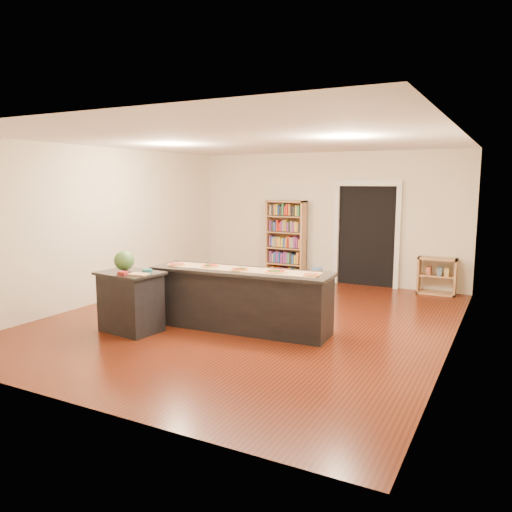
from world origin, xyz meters
The scene contains 17 objects.
room centered at (0.00, 0.00, 1.40)m, with size 6.00×7.00×2.80m.
doorway centered at (0.90, 3.46, 1.20)m, with size 1.40×0.09×2.21m.
kitchen_island centered at (0.12, -0.51, 0.45)m, with size 2.73×0.74×0.90m.
side_counter centered at (-1.26, -1.35, 0.45)m, with size 0.89×0.65×0.88m.
bookshelf centered at (-0.87, 3.29, 0.88)m, with size 0.88×0.31×1.77m, color tan.
low_shelf centered at (2.36, 3.30, 0.36)m, with size 0.72×0.31×0.72m, color tan.
waste_bin centered at (-0.06, 3.12, 0.18)m, with size 0.24×0.24×0.35m, color #6599E2.
kraft_paper centered at (0.12, -0.48, 0.90)m, with size 2.37×0.43×0.00m, color tan.
watermelon centered at (-1.43, -1.27, 1.03)m, with size 0.29×0.29×0.29m, color #144214.
cutting_board centered at (-0.99, -1.46, 0.89)m, with size 0.28×0.18×0.02m, color tan.
package_red centered at (-1.18, -1.56, 0.91)m, with size 0.14×0.10×0.05m, color maroon.
package_teal centered at (-1.00, -1.27, 0.91)m, with size 0.14×0.14×0.05m, color #195966.
pizza_a centered at (-0.96, -0.63, 0.91)m, with size 0.30×0.30×0.02m.
pizza_b centered at (-0.42, -0.50, 0.91)m, with size 0.27×0.27×0.02m.
pizza_c centered at (0.13, -0.55, 0.91)m, with size 0.29×0.29×0.02m.
pizza_d centered at (0.67, -0.46, 0.91)m, with size 0.31×0.31×0.02m.
pizza_e centered at (1.21, -0.48, 0.91)m, with size 0.26×0.26×0.02m.
Camera 1 is at (3.67, -6.79, 2.18)m, focal length 35.00 mm.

